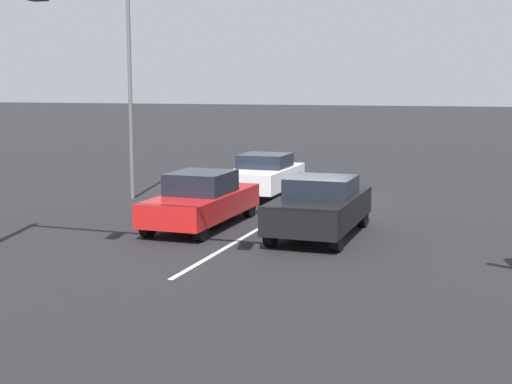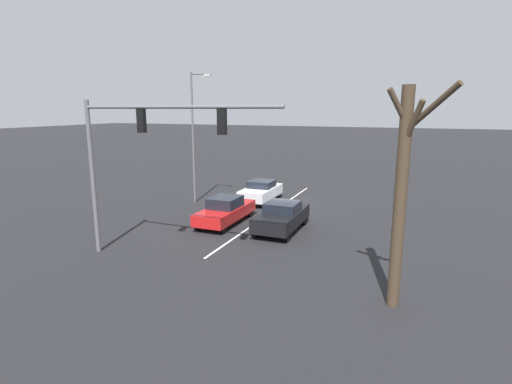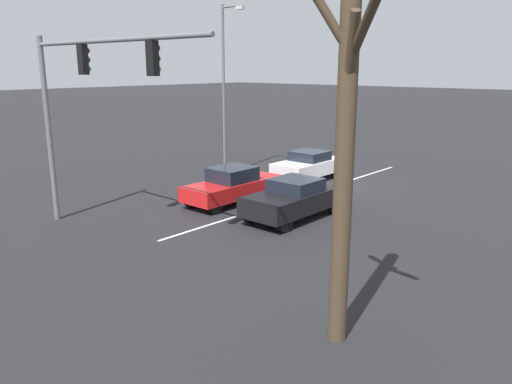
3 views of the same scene
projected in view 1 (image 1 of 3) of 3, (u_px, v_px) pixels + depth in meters
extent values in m
plane|color=black|center=(311.00, 199.00, 24.79)|extent=(240.00, 240.00, 0.00)
cube|color=silver|center=(290.00, 211.00, 22.42)|extent=(0.12, 17.07, 0.01)
cube|color=black|center=(320.00, 209.00, 18.58)|extent=(1.91, 4.39, 0.72)
cube|color=black|center=(321.00, 186.00, 18.61)|extent=(1.68, 1.68, 0.48)
cube|color=red|center=(361.00, 192.00, 20.35)|extent=(0.24, 0.06, 0.12)
cube|color=red|center=(316.00, 190.00, 20.79)|extent=(0.24, 0.06, 0.12)
cylinder|color=black|center=(337.00, 237.00, 16.87)|extent=(0.22, 0.70, 0.70)
cylinder|color=black|center=(271.00, 233.00, 17.41)|extent=(0.22, 0.70, 0.70)
cylinder|color=black|center=(363.00, 215.00, 19.86)|extent=(0.22, 0.70, 0.70)
cylinder|color=black|center=(305.00, 211.00, 20.40)|extent=(0.22, 0.70, 0.70)
cube|color=red|center=(202.00, 204.00, 19.88)|extent=(1.77, 4.71, 0.64)
cube|color=black|center=(201.00, 183.00, 19.75)|extent=(1.56, 1.82, 0.60)
cube|color=red|center=(251.00, 189.00, 21.81)|extent=(0.24, 0.06, 0.12)
cube|color=red|center=(213.00, 187.00, 22.21)|extent=(0.24, 0.06, 0.12)
cylinder|color=black|center=(201.00, 229.00, 18.00)|extent=(0.22, 0.62, 0.62)
cylinder|color=black|center=(148.00, 226.00, 18.49)|extent=(0.22, 0.62, 0.62)
cylinder|color=black|center=(249.00, 207.00, 21.35)|extent=(0.22, 0.62, 0.62)
cylinder|color=black|center=(203.00, 204.00, 21.84)|extent=(0.22, 0.62, 0.62)
cube|color=silver|center=(264.00, 178.00, 25.18)|extent=(1.85, 4.09, 0.70)
cube|color=black|center=(265.00, 161.00, 25.20)|extent=(1.63, 1.67, 0.48)
cube|color=red|center=(297.00, 167.00, 26.81)|extent=(0.24, 0.06, 0.12)
cube|color=red|center=(265.00, 166.00, 27.23)|extent=(0.24, 0.06, 0.12)
cylinder|color=black|center=(273.00, 194.00, 23.61)|extent=(0.22, 0.69, 0.69)
cylinder|color=black|center=(228.00, 192.00, 24.13)|extent=(0.22, 0.69, 0.69)
cylinder|color=black|center=(297.00, 183.00, 26.32)|extent=(0.22, 0.69, 0.69)
cylinder|color=black|center=(256.00, 181.00, 26.84)|extent=(0.22, 0.69, 0.69)
cylinder|color=slate|center=(130.00, 71.00, 24.26)|extent=(0.14, 0.14, 8.80)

